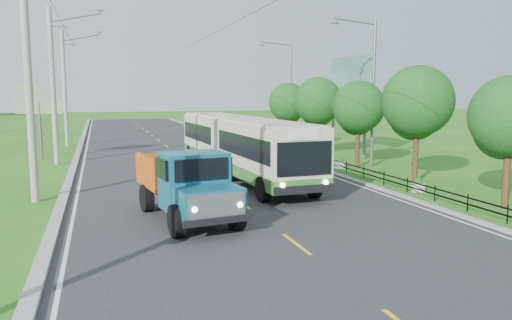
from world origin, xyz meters
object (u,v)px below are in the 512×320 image
tree_fourth (358,110)px  streetlight_far (289,90)px  pole_far (65,88)px  planter_near (418,186)px  tree_third (417,105)px  dump_truck (187,180)px  tree_second (508,120)px  streetlight_mid (371,88)px  pole_mid (54,86)px  bus (240,142)px  billboard_right (349,83)px  tree_back (288,105)px  pole_near (29,81)px  tree_fifth (318,104)px  planter_mid (340,163)px  billboard_left (39,104)px  planter_far (292,150)px

tree_fourth → streetlight_far: streetlight_far is taller
pole_far → planter_near: bearing=-58.0°
tree_third → streetlight_far: bearing=87.7°
planter_near → dump_truck: (-11.24, -1.91, 1.16)m
tree_second → streetlight_mid: 11.97m
pole_mid → streetlight_mid: pole_mid is taller
pole_mid → tree_second: 26.20m
tree_second → streetlight_far: streetlight_far is taller
dump_truck → streetlight_far: bearing=52.4°
streetlight_mid → bus: 9.40m
streetlight_mid → planter_near: (-2.04, -8.00, -4.62)m
pole_far → bus: bearing=-63.5°
billboard_right → tree_back: bearing=111.7°
pole_near → tree_fifth: 21.31m
tree_second → tree_back: 24.00m
tree_fourth → planter_mid: size_ratio=8.06×
tree_fifth → streetlight_mid: (0.79, -6.14, 1.05)m
planter_near → billboard_right: (3.70, 14.00, 5.06)m
tree_second → planter_mid: tree_second is taller
billboard_left → planter_far: bearing=-6.3°
dump_truck → planter_far: bearing=49.3°
streetlight_far → planter_mid: streetlight_far is taller
pole_far → streetlight_mid: 26.80m
tree_back → planter_near: size_ratio=8.21×
pole_far → dump_truck: pole_far is taller
pole_near → planter_near: 17.79m
pole_far → tree_second: bearing=-59.6°
pole_far → dump_truck: size_ratio=1.58×
pole_near → pole_mid: (0.00, 12.00, 0.00)m
streetlight_mid → planter_mid: (-2.04, -0.00, -4.62)m
tree_second → planter_near: bearing=108.0°
pole_near → pole_far: same height
bus → dump_truck: size_ratio=2.62×
tree_third → pole_mid: bearing=144.6°
planter_far → pole_far: bearing=146.9°
tree_third → streetlight_mid: 5.98m
tree_third → streetlight_far: (0.79, 19.86, 0.92)m
tree_third → bus: size_ratio=0.36×
tree_back → planter_mid: bearing=-95.9°
pole_near → bus: size_ratio=0.60×
streetlight_far → pole_far: bearing=165.2°
planter_near → bus: (-6.79, 6.83, 1.63)m
planter_mid → billboard_left: (-18.10, 10.00, 3.58)m
tree_third → planter_far: 14.40m
streetlight_far → billboard_left: (-20.14, -4.00, -1.04)m
pole_near → tree_fifth: (18.12, 11.14, -1.24)m
tree_third → billboard_left: (-19.36, 15.86, -0.12)m
billboard_left → billboard_right: billboard_right is taller
tree_second → billboard_right: (2.44, 17.86, 1.83)m
pole_near → tree_back: bearing=43.4°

